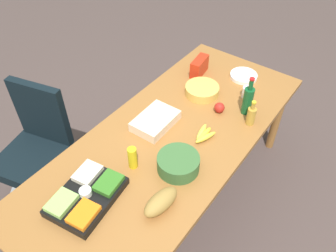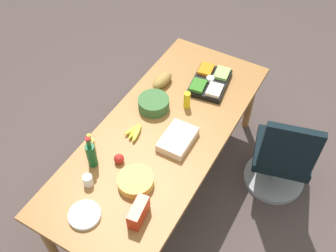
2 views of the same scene
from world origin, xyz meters
name	(u,v)px [view 1 (image 1 of 2)]	position (x,y,z in m)	size (l,w,h in m)	color
ground_plane	(170,201)	(0.00, 0.00, 0.00)	(10.00, 10.00, 0.00)	#493A37
conference_table	(171,144)	(0.00, 0.00, 0.68)	(2.31, 0.97, 0.75)	#97602E
office_chair	(39,159)	(-0.49, 0.90, 0.37)	(0.59, 0.58, 0.98)	gray
veggie_tray	(86,195)	(-0.68, 0.09, 0.79)	(0.46, 0.36, 0.09)	black
apple_red	(219,108)	(0.42, -0.13, 0.79)	(0.08, 0.08, 0.08)	#B32219
banana_bunch	(204,135)	(0.13, -0.18, 0.77)	(0.20, 0.13, 0.04)	yellow
paper_cup	(247,92)	(0.69, -0.21, 0.79)	(0.07, 0.07, 0.09)	white
sheet_cake	(155,121)	(0.04, 0.16, 0.78)	(0.32, 0.22, 0.07)	beige
chip_bag_red	(199,67)	(0.74, 0.25, 0.82)	(0.20, 0.08, 0.14)	red
dressing_bottle	(251,115)	(0.44, -0.37, 0.82)	(0.06, 0.06, 0.20)	#BC8E33
salad_bowl	(178,163)	(-0.19, -0.20, 0.80)	(0.26, 0.26, 0.10)	#386331
chip_bowl	(202,90)	(0.52, 0.08, 0.78)	(0.26, 0.26, 0.07)	#E4B24D
bread_loaf	(161,202)	(-0.47, -0.28, 0.80)	(0.24, 0.11, 0.10)	olive
mustard_bottle	(133,158)	(-0.34, 0.04, 0.83)	(0.06, 0.06, 0.16)	yellow
wine_bottle	(248,100)	(0.53, -0.29, 0.87)	(0.07, 0.07, 0.30)	#124F26
paper_plate_stack	(244,76)	(0.91, -0.08, 0.76)	(0.22, 0.22, 0.03)	white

